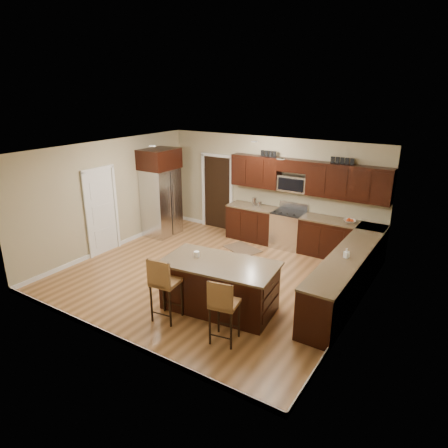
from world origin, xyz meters
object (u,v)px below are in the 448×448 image
Objects in this scene: range at (288,229)px; stool_right at (223,304)px; stool_left at (163,282)px; refrigerator at (161,192)px; island at (219,287)px.

stool_right reaches higher than range.
refrigerator reaches higher than stool_left.
range is 3.53m from refrigerator.
stool_left is 4.43m from refrigerator.
range is 0.51× the size of island.
refrigerator is (-3.30, -1.01, 0.73)m from range.
island is 1.84× the size of stool_left.
island is 1.07m from stool_left.
range is 4.38m from stool_right.
range is at bearing 89.91° from stool_right.
range reaches higher than island.
stool_left is 1.06× the size of stool_right.
stool_left reaches higher than range.
stool_right is at bearing -38.74° from refrigerator.
refrigerator is at bearing 123.91° from stool_left.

